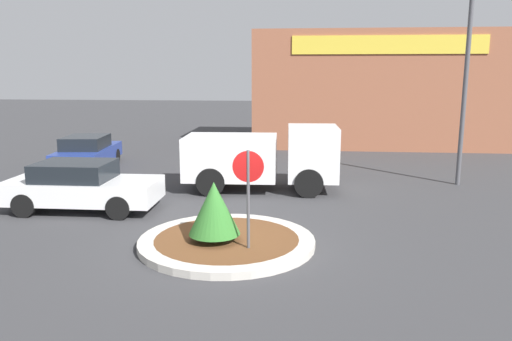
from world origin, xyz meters
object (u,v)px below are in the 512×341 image
(stop_sign, at_px, (248,183))
(parked_sedan_white, at_px, (81,186))
(utility_truck, at_px, (262,156))
(parked_sedan_blue, at_px, (87,152))
(light_pole, at_px, (467,68))

(stop_sign, xyz_separation_m, parked_sedan_white, (-5.27, 3.19, -0.90))
(utility_truck, bearing_deg, parked_sedan_white, -150.86)
(stop_sign, relative_size, parked_sedan_blue, 0.54)
(parked_sedan_blue, bearing_deg, light_pole, -103.13)
(stop_sign, xyz_separation_m, parked_sedan_blue, (-7.92, 9.54, -0.94))
(parked_sedan_blue, distance_m, parked_sedan_white, 6.88)
(utility_truck, height_order, parked_sedan_white, utility_truck)
(parked_sedan_white, distance_m, light_pole, 13.29)
(utility_truck, distance_m, parked_sedan_white, 5.92)
(stop_sign, distance_m, parked_sedan_blue, 12.43)
(parked_sedan_blue, distance_m, light_pole, 15.14)
(light_pole, bearing_deg, utility_truck, -167.57)
(parked_sedan_white, bearing_deg, parked_sedan_blue, 112.01)
(stop_sign, distance_m, light_pole, 10.59)
(utility_truck, bearing_deg, stop_sign, -90.07)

